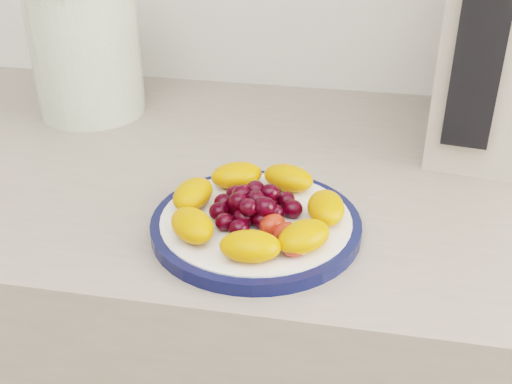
# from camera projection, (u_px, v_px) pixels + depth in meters

# --- Properties ---
(plate_rim) EXTENTS (0.23, 0.23, 0.01)m
(plate_rim) POSITION_uv_depth(u_px,v_px,m) (256.00, 225.00, 0.71)
(plate_rim) COLOR #0B113B
(plate_rim) RESTS_ON counter
(plate_face) EXTENTS (0.21, 0.21, 0.02)m
(plate_face) POSITION_uv_depth(u_px,v_px,m) (256.00, 225.00, 0.71)
(plate_face) COLOR white
(plate_face) RESTS_ON counter
(canister) EXTENTS (0.17, 0.17, 0.19)m
(canister) POSITION_uv_depth(u_px,v_px,m) (86.00, 51.00, 0.96)
(canister) COLOR #385D11
(canister) RESTS_ON counter
(appliance_panel) EXTENTS (0.06, 0.03, 0.24)m
(appliance_panel) POSITION_uv_depth(u_px,v_px,m) (480.00, 50.00, 0.74)
(appliance_panel) COLOR black
(appliance_panel) RESTS_ON appliance_body
(fruit_plate) EXTENTS (0.20, 0.20, 0.04)m
(fruit_plate) POSITION_uv_depth(u_px,v_px,m) (258.00, 209.00, 0.69)
(fruit_plate) COLOR orange
(fruit_plate) RESTS_ON plate_face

